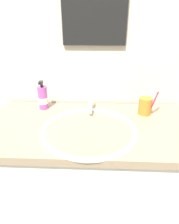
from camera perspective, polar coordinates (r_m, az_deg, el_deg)
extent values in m
cube|color=beige|center=(1.29, 1.31, 15.93)|extent=(2.35, 0.04, 2.40)
cube|color=silver|center=(1.38, 0.61, -20.51)|extent=(1.11, 0.54, 0.85)
cube|color=gray|center=(1.10, 0.72, -4.57)|extent=(1.15, 0.58, 0.04)
ellipsoid|color=white|center=(1.07, -0.07, -7.38)|extent=(0.43, 0.43, 0.10)
torus|color=white|center=(1.05, -0.07, -5.15)|extent=(0.50, 0.50, 0.02)
cylinder|color=#595B60|center=(1.10, -0.07, -9.34)|extent=(0.03, 0.03, 0.01)
cylinder|color=silver|center=(1.25, 0.46, 2.65)|extent=(0.02, 0.02, 0.09)
cylinder|color=silver|center=(1.20, 0.37, 1.83)|extent=(0.02, 0.12, 0.07)
cylinder|color=silver|center=(1.25, 0.50, 5.06)|extent=(0.01, 0.05, 0.01)
cylinder|color=orange|center=(1.23, 15.33, 1.63)|extent=(0.08, 0.08, 0.10)
cylinder|color=red|center=(1.20, 17.60, 2.63)|extent=(0.04, 0.04, 0.17)
cube|color=white|center=(1.16, 19.10, 5.99)|extent=(0.02, 0.02, 0.03)
cylinder|color=purple|center=(1.21, 17.65, 3.00)|extent=(0.05, 0.01, 0.17)
cube|color=white|center=(1.19, 19.31, 6.65)|extent=(0.02, 0.01, 0.03)
cylinder|color=#B24CA5|center=(1.28, -12.94, 3.92)|extent=(0.06, 0.06, 0.14)
cylinder|color=black|center=(1.26, -13.31, 7.35)|extent=(0.02, 0.02, 0.02)
cube|color=black|center=(1.24, -13.55, 8.04)|extent=(0.02, 0.04, 0.02)
cylinder|color=white|center=(1.29, -12.87, 3.24)|extent=(0.06, 0.06, 0.04)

